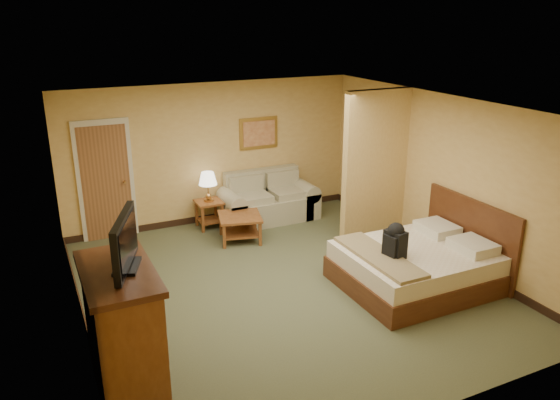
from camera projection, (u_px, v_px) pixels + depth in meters
floor at (284, 286)px, 7.92m from camera, size 6.00×6.00×0.00m
ceiling at (284, 107)px, 7.08m from camera, size 6.00×6.00×0.00m
back_wall at (213, 153)px, 10.06m from camera, size 5.50×0.02×2.60m
left_wall at (73, 235)px, 6.38m from camera, size 0.02×6.00×2.60m
right_wall at (440, 177)px, 8.62m from camera, size 0.02×6.00×2.60m
partition at (375, 167)px, 9.17m from camera, size 1.20×0.15×2.60m
door at (106, 181)px, 9.32m from camera, size 0.94×0.16×2.10m
baseboard at (216, 216)px, 10.45m from camera, size 5.50×0.02×0.12m
loveseat at (268, 204)px, 10.40m from camera, size 1.83×0.85×0.93m
side_table at (209, 210)px, 9.98m from camera, size 0.47×0.47×0.51m
table_lamp at (208, 179)px, 9.79m from camera, size 0.33×0.33×0.55m
coffee_table at (240, 223)px, 9.42m from camera, size 0.87×0.87×0.46m
wall_picture at (259, 133)px, 10.31m from camera, size 0.77×0.04×0.60m
dresser at (124, 331)px, 5.53m from camera, size 0.69×1.31×1.40m
tv at (125, 244)px, 5.26m from camera, size 0.38×0.86×0.55m
bed at (421, 264)px, 7.88m from camera, size 2.13×1.81×1.17m
backpack at (395, 239)px, 7.43m from camera, size 0.25×0.32×0.50m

